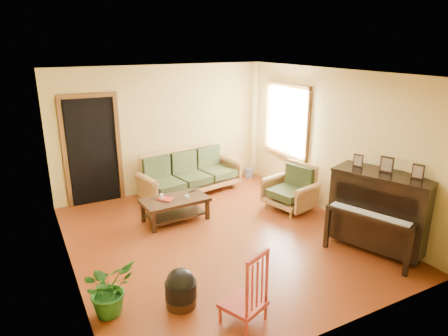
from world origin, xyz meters
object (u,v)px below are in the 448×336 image
footstool (181,292)px  piano (380,212)px  coffee_table (175,210)px  red_chair (243,286)px  ceramic_crock (249,173)px  potted_plant (108,288)px  sofa (191,173)px  armchair (289,188)px

footstool → piano: bearing=-2.2°
coffee_table → red_chair: red_chair is taller
coffee_table → footstool: 2.41m
footstool → red_chair: (0.51, -0.59, 0.27)m
footstool → ceramic_crock: bearing=48.9°
potted_plant → coffee_table: bearing=51.3°
footstool → sofa: bearing=64.4°
armchair → footstool: size_ratio=2.25×
sofa → potted_plant: sofa is taller
piano → coffee_table: bearing=113.8°
ceramic_crock → armchair: bearing=-98.6°
footstool → ceramic_crock: size_ratio=1.65×
sofa → potted_plant: (-2.38, -3.07, -0.13)m
red_chair → footstool: bearing=108.4°
armchair → ceramic_crock: bearing=67.5°
armchair → potted_plant: 3.95m
red_chair → piano: bearing=-12.3°
footstool → potted_plant: potted_plant is taller
coffee_table → footstool: (-0.82, -2.27, -0.03)m
sofa → red_chair: bearing=-116.0°
armchair → footstool: (-2.89, -1.73, -0.25)m
potted_plant → sofa: bearing=52.2°
sofa → ceramic_crock: bearing=0.7°
ceramic_crock → potted_plant: 5.21m
coffee_table → footstool: bearing=-109.8°
sofa → piano: size_ratio=1.53×
red_chair → potted_plant: bearing=124.1°
coffee_table → red_chair: size_ratio=1.25×
sofa → ceramic_crock: sofa is taller
armchair → piano: 1.88m
red_chair → potted_plant: (-1.29, 0.86, -0.13)m
piano → ceramic_crock: 3.80m
ceramic_crock → potted_plant: bearing=-139.5°
armchair → red_chair: size_ratio=0.94×
red_chair → ceramic_crock: size_ratio=3.94×
coffee_table → ceramic_crock: coffee_table is taller
ceramic_crock → sofa: bearing=-168.8°
ceramic_crock → red_chair: bearing=-122.2°
coffee_table → footstool: size_ratio=2.98×
red_chair → ceramic_crock: 5.02m
footstool → red_chair: 0.83m
piano → footstool: piano is taller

